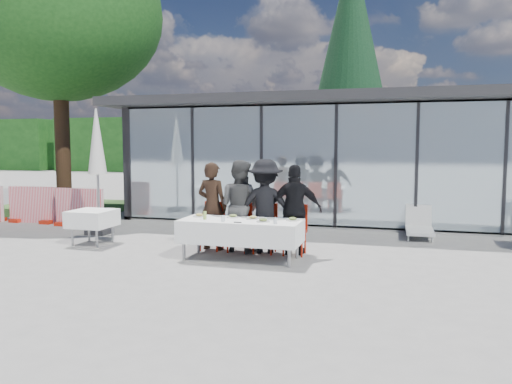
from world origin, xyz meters
TOP-DOWN VIEW (x-y plane):
  - ground at (0.00, 0.00)m, footprint 90.00×90.00m
  - pavilion at (2.00, 8.16)m, footprint 14.80×8.80m
  - treeline at (-2.00, 28.00)m, footprint 62.50×2.00m
  - dining_table at (-0.26, 0.15)m, footprint 2.26×0.96m
  - diner_a at (-1.09, 0.86)m, footprint 0.75×0.75m
  - diner_chair_a at (-1.09, 0.90)m, footprint 0.44×0.44m
  - diner_b at (-0.50, 0.86)m, footprint 1.13×1.13m
  - diner_chair_b at (-0.50, 0.90)m, footprint 0.44×0.44m
  - diner_c at (0.03, 0.86)m, footprint 1.41×1.41m
  - diner_chair_c at (0.03, 0.90)m, footprint 0.44×0.44m
  - diner_d at (0.63, 0.86)m, footprint 1.12×1.12m
  - diner_chair_d at (0.63, 0.90)m, footprint 0.44×0.44m
  - plate_a at (-1.15, 0.30)m, footprint 0.25×0.25m
  - plate_b at (-0.48, 0.37)m, footprint 0.25×0.25m
  - plate_c at (-0.06, 0.28)m, footprint 0.25×0.25m
  - plate_d at (0.70, 0.30)m, footprint 0.25×0.25m
  - plate_extra at (0.21, 0.01)m, footprint 0.25×0.25m
  - juice_bottle at (-0.92, 0.01)m, footprint 0.06×0.06m
  - drinking_glasses at (-0.19, -0.10)m, footprint 1.07×0.14m
  - folded_eyeglasses at (-0.20, -0.20)m, footprint 0.14×0.03m
  - spare_table_left at (-3.79, 0.67)m, footprint 0.86×0.86m
  - market_umbrella at (-4.36, 1.78)m, footprint 0.50×0.50m
  - lounger at (3.05, 3.56)m, footprint 0.61×1.34m
  - deciduous_tree at (-8.50, 6.00)m, footprint 7.04×6.40m
  - conifer_tree at (0.50, 13.00)m, footprint 4.00×4.00m
  - grass_patch at (-8.50, 6.00)m, footprint 5.00×5.00m

SIDE VIEW (x-z plane):
  - ground at x=0.00m, z-range 0.00..0.00m
  - grass_patch at x=-8.50m, z-range 0.00..0.02m
  - lounger at x=3.05m, z-range -0.10..0.62m
  - diner_chair_a at x=-1.09m, z-range 0.05..1.03m
  - diner_chair_b at x=-0.50m, z-range 0.05..1.03m
  - diner_chair_c at x=0.03m, z-range 0.05..1.03m
  - diner_chair_d at x=0.63m, z-range 0.05..1.03m
  - dining_table at x=-0.26m, z-range 0.16..0.91m
  - spare_table_left at x=-3.79m, z-range 0.18..0.92m
  - folded_eyeglasses at x=-0.20m, z-range 0.75..0.76m
  - plate_a at x=-1.15m, z-range 0.74..0.81m
  - plate_b at x=-0.48m, z-range 0.74..0.81m
  - plate_c at x=-0.06m, z-range 0.74..0.81m
  - plate_d at x=0.70m, z-range 0.74..0.81m
  - plate_extra at x=0.21m, z-range 0.74..0.81m
  - drinking_glasses at x=-0.19m, z-range 0.75..0.85m
  - juice_bottle at x=-0.92m, z-range 0.75..0.90m
  - diner_d at x=0.63m, z-range 0.00..1.76m
  - diner_a at x=-1.09m, z-range 0.00..1.79m
  - diner_b at x=-0.50m, z-range 0.00..1.84m
  - diner_c at x=0.03m, z-range 0.00..1.86m
  - market_umbrella at x=-4.36m, z-range 0.51..3.51m
  - pavilion at x=2.00m, z-range 0.43..3.87m
  - treeline at x=-2.00m, z-range 0.00..4.40m
  - conifer_tree at x=0.50m, z-range 0.74..11.24m
  - deciduous_tree at x=-8.50m, z-range 1.79..11.17m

